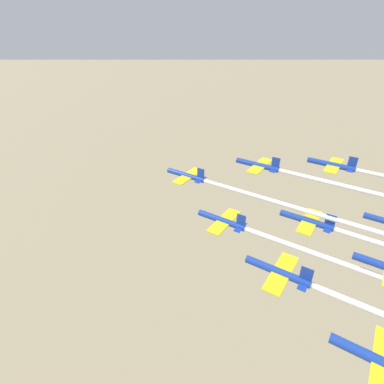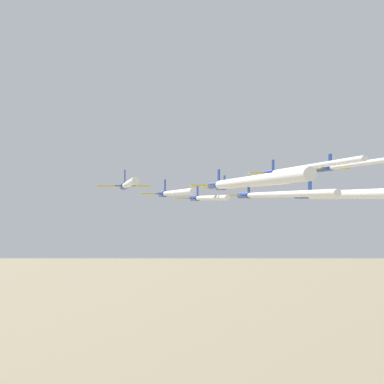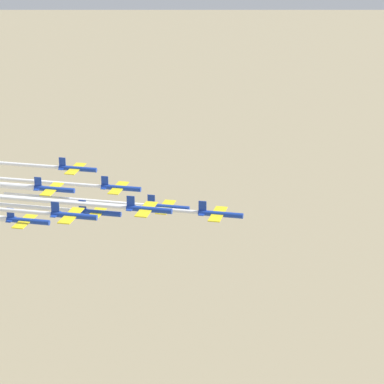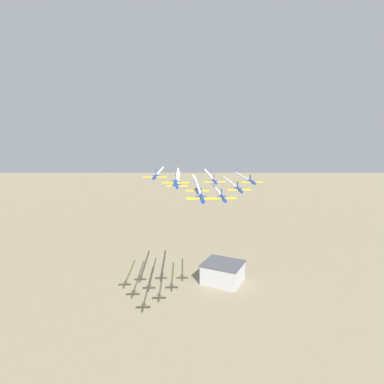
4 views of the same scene
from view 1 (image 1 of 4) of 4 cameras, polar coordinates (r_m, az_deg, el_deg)
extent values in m
cylinder|color=#19389E|center=(65.20, -1.20, 3.22)|extent=(5.32, 8.81, 1.14)
cube|color=yellow|center=(64.89, -0.75, 3.08)|extent=(8.87, 6.22, 0.19)
cube|color=#19389E|center=(62.70, 1.68, 3.53)|extent=(0.89, 1.54, 2.28)
cube|color=#19389E|center=(63.34, 1.66, 2.37)|extent=(3.47, 2.54, 0.12)
cylinder|color=#19389E|center=(54.97, 5.59, -5.36)|extent=(5.32, 8.81, 1.14)
cube|color=yellow|center=(54.74, 6.16, -5.56)|extent=(8.87, 6.22, 0.19)
cube|color=#19389E|center=(52.86, 9.33, -5.36)|extent=(0.89, 1.54, 2.28)
cube|color=#19389E|center=(53.68, 9.21, -6.61)|extent=(3.47, 2.54, 0.12)
cylinder|color=#19389E|center=(64.79, 12.30, 5.06)|extent=(5.32, 8.81, 1.14)
cube|color=yellow|center=(64.60, 12.81, 4.92)|extent=(8.87, 6.22, 0.19)
cube|color=#19389E|center=(63.13, 15.65, 5.37)|extent=(0.89, 1.54, 2.28)
cube|color=#19389E|center=(63.71, 15.48, 4.20)|extent=(3.47, 2.54, 0.12)
cylinder|color=#19389E|center=(45.38, 15.87, -14.30)|extent=(5.32, 8.81, 1.14)
cube|color=yellow|center=(45.29, 16.63, -14.55)|extent=(8.87, 6.22, 0.19)
cube|color=#19389E|center=(43.98, 20.96, -14.50)|extent=(0.89, 1.54, 2.28)
cube|color=#19389E|center=(44.94, 20.62, -15.82)|extent=(3.47, 2.54, 0.12)
cylinder|color=#19389E|center=(57.58, 20.89, -5.07)|extent=(5.32, 8.81, 1.14)
cube|color=yellow|center=(57.50, 21.48, -5.24)|extent=(8.87, 6.22, 0.19)
cube|color=#19389E|center=(56.47, 24.86, -4.97)|extent=(0.89, 1.54, 2.28)
cube|color=#19389E|center=(57.23, 24.56, -6.15)|extent=(3.47, 2.54, 0.12)
cylinder|color=#19389E|center=(68.81, 24.90, 4.77)|extent=(5.32, 8.81, 1.14)
cube|color=yellow|center=(68.75, 25.40, 4.63)|extent=(8.87, 6.22, 0.19)
cube|color=#19389E|center=(68.00, 28.27, 4.99)|extent=(0.89, 1.54, 2.28)
cube|color=#19389E|center=(68.52, 27.99, 3.91)|extent=(3.47, 2.54, 0.12)
cylinder|color=#19389E|center=(39.13, 32.03, -25.59)|extent=(5.32, 8.81, 1.14)
cylinder|color=white|center=(56.15, 26.91, -5.12)|extent=(25.89, 48.75, 0.84)
cylinder|color=white|center=(51.17, 27.72, -12.37)|extent=(16.24, 30.17, 0.86)
camera|label=2|loc=(136.02, 104.73, -23.67)|focal=70.00mm
camera|label=3|loc=(231.72, 20.75, 37.67)|focal=85.00mm
camera|label=4|loc=(127.08, -33.64, 18.83)|focal=28.00mm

